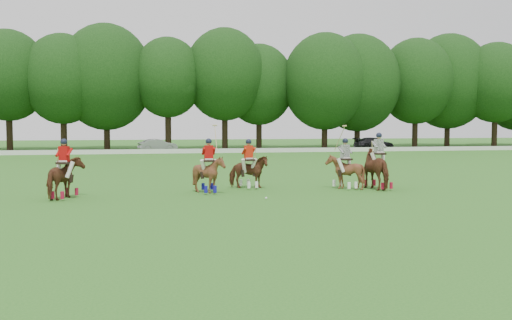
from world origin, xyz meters
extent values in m
plane|color=#29691E|center=(0.00, 0.00, 0.00)|extent=(180.00, 180.00, 0.00)
cylinder|color=black|center=(-17.43, 48.92, 2.49)|extent=(0.70, 0.70, 4.98)
ellipsoid|color=black|center=(-17.43, 48.92, 8.28)|extent=(8.80, 8.80, 10.12)
cylinder|color=black|center=(-11.63, 48.49, 2.32)|extent=(0.70, 0.70, 4.64)
ellipsoid|color=black|center=(-11.63, 48.49, 7.95)|extent=(8.80, 8.80, 10.13)
cylinder|color=black|center=(-6.99, 49.52, 2.16)|extent=(0.70, 0.70, 4.31)
ellipsoid|color=black|center=(-6.99, 49.52, 8.31)|extent=(10.67, 10.67, 12.27)
cylinder|color=black|center=(-0.04, 48.00, 2.62)|extent=(0.70, 0.70, 5.24)
ellipsoid|color=black|center=(-0.04, 48.00, 8.26)|extent=(8.06, 8.06, 9.26)
cylinder|color=black|center=(6.63, 48.24, 2.59)|extent=(0.70, 0.70, 5.19)
ellipsoid|color=black|center=(6.63, 48.24, 8.75)|extent=(9.50, 9.50, 10.92)
cylinder|color=black|center=(11.06, 49.62, 2.24)|extent=(0.70, 0.70, 4.48)
ellipsoid|color=black|center=(11.06, 49.62, 7.71)|extent=(8.60, 8.60, 9.89)
cylinder|color=black|center=(18.54, 46.82, 2.11)|extent=(0.70, 0.70, 4.21)
ellipsoid|color=black|center=(18.54, 46.82, 8.00)|extent=(10.11, 10.11, 11.63)
cylinder|color=black|center=(23.25, 48.17, 2.03)|extent=(0.70, 0.70, 4.07)
ellipsoid|color=black|center=(23.25, 48.17, 7.99)|extent=(10.46, 10.46, 12.03)
cylinder|color=black|center=(31.16, 48.38, 2.40)|extent=(0.70, 0.70, 4.79)
ellipsoid|color=black|center=(31.16, 48.38, 8.35)|extent=(9.47, 9.47, 10.89)
cylinder|color=black|center=(36.59, 49.92, 2.22)|extent=(0.70, 0.70, 4.44)
ellipsoid|color=black|center=(36.59, 49.92, 8.51)|extent=(10.84, 10.84, 12.47)
cylinder|color=black|center=(41.42, 46.74, 2.43)|extent=(0.70, 0.70, 4.86)
ellipsoid|color=black|center=(41.42, 46.74, 8.21)|extent=(8.94, 8.94, 10.28)
cube|color=white|center=(0.00, 38.00, 0.22)|extent=(120.00, 0.10, 0.44)
imported|color=gray|center=(-1.47, 42.50, 0.66)|extent=(4.23, 2.24, 1.33)
imported|color=black|center=(23.04, 42.50, 0.68)|extent=(4.74, 2.04, 1.36)
imported|color=#4E2614|center=(-6.38, 4.16, 0.80)|extent=(1.46, 2.08, 1.60)
cube|color=black|center=(-6.38, 4.16, 1.39)|extent=(0.61, 0.68, 0.08)
cylinder|color=tan|center=(-6.66, 4.27, 1.31)|extent=(0.10, 0.21, 1.29)
imported|color=#4E2614|center=(1.22, 6.21, 0.74)|extent=(1.64, 1.46, 1.48)
cube|color=black|center=(1.22, 6.21, 1.28)|extent=(0.52, 0.62, 0.08)
cylinder|color=tan|center=(1.52, 6.25, 1.20)|extent=(0.06, 0.21, 1.29)
imported|color=#4E2614|center=(-0.73, 4.89, 0.78)|extent=(1.28, 1.44, 1.56)
cube|color=black|center=(-0.73, 4.89, 1.35)|extent=(0.45, 0.57, 0.08)
cylinder|color=tan|center=(-0.43, 4.88, 2.27)|extent=(0.04, 0.77, 1.08)
imported|color=#4E2614|center=(6.79, 4.78, 0.91)|extent=(1.30, 2.27, 1.81)
cube|color=black|center=(6.79, 4.78, 1.57)|extent=(0.52, 0.62, 0.08)
cylinder|color=tan|center=(6.49, 4.74, 1.49)|extent=(0.06, 0.21, 1.29)
imported|color=#4E2614|center=(5.35, 5.12, 0.76)|extent=(1.56, 1.67, 1.53)
cube|color=black|center=(5.35, 5.12, 1.33)|extent=(0.57, 0.66, 0.08)
cylinder|color=tan|center=(5.06, 5.04, 2.25)|extent=(0.23, 0.75, 1.08)
sphere|color=white|center=(1.17, 2.47, 0.04)|extent=(0.09, 0.09, 0.09)
camera|label=1|loc=(-3.67, -18.63, 2.86)|focal=40.00mm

